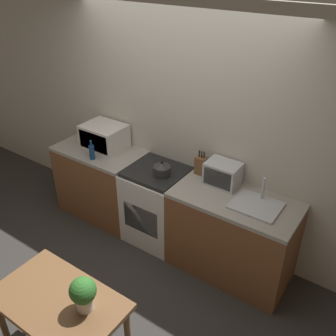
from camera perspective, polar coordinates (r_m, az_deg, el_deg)
name	(u,v)px	position (r m, az deg, el deg)	size (l,w,h in m)	color
ground_plane	(131,268)	(4.15, -5.64, -14.97)	(16.00, 16.00, 0.00)	#33302D
wall_back	(181,127)	(4.02, 2.00, 6.26)	(10.00, 0.06, 2.60)	beige
counter_left_run	(102,181)	(4.72, -9.97, -2.02)	(1.06, 0.62, 0.90)	brown
counter_right_run	(231,235)	(3.89, 9.63, -10.08)	(1.23, 0.62, 0.90)	brown
stove_range	(157,205)	(4.25, -1.66, -5.59)	(0.63, 0.62, 0.90)	silver
kettle	(162,169)	(3.89, -0.94, -0.11)	(0.18, 0.18, 0.17)	#2D2D2D
microwave	(104,136)	(4.48, -9.70, 4.80)	(0.49, 0.39, 0.28)	silver
bottle	(92,152)	(4.26, -11.52, 2.43)	(0.06, 0.06, 0.23)	navy
knife_block	(201,165)	(3.91, 5.08, 0.42)	(0.11, 0.10, 0.26)	brown
toaster_oven	(223,174)	(3.75, 8.33, -0.87)	(0.34, 0.25, 0.24)	silver
sink_basin	(256,205)	(3.55, 13.33, -5.44)	(0.44, 0.36, 0.24)	silver
dining_table	(60,309)	(3.07, -16.17, -19.97)	(1.00, 0.60, 0.75)	brown
potted_plant	(83,293)	(2.77, -12.81, -18.04)	(0.19, 0.19, 0.28)	beige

